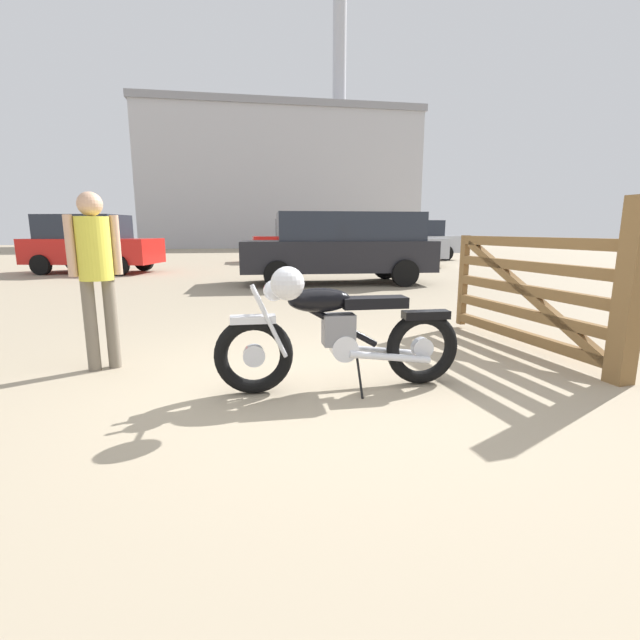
{
  "coord_description": "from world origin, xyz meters",
  "views": [
    {
      "loc": [
        -0.36,
        -3.6,
        1.32
      ],
      "look_at": [
        0.1,
        0.53,
        0.49
      ],
      "focal_mm": 25.29,
      "sensor_mm": 36.0,
      "label": 1
    }
  ],
  "objects": [
    {
      "name": "ground_plane",
      "position": [
        0.0,
        0.0,
        0.0
      ],
      "size": [
        80.0,
        80.0,
        0.0
      ],
      "primitive_type": "plane",
      "color": "gray"
    },
    {
      "name": "vintage_motorcycle",
      "position": [
        0.16,
        -0.02,
        0.49
      ],
      "size": [
        2.08,
        0.73,
        1.07
      ],
      "rotation": [
        0.0,
        0.0,
        3.2
      ],
      "color": "black",
      "rests_on": "ground_plane"
    },
    {
      "name": "timber_gate",
      "position": [
        2.5,
        0.78,
        0.7
      ],
      "size": [
        0.57,
        2.52,
        1.6
      ],
      "rotation": [
        0.0,
        0.0,
        1.75
      ],
      "color": "brown",
      "rests_on": "ground_plane"
    },
    {
      "name": "bystander",
      "position": [
        -1.97,
        0.8,
        1.02
      ],
      "size": [
        0.43,
        0.3,
        1.66
      ],
      "rotation": [
        0.0,
        0.0,
        2.0
      ],
      "color": "#706656",
      "rests_on": "ground_plane"
    },
    {
      "name": "white_estate_far",
      "position": [
        -5.89,
        11.29,
        0.92
      ],
      "size": [
        4.14,
        2.35,
        1.78
      ],
      "rotation": [
        0.0,
        0.0,
        -0.19
      ],
      "color": "black",
      "rests_on": "ground_plane"
    },
    {
      "name": "blue_hatchback_right",
      "position": [
        1.41,
        7.62,
        0.94
      ],
      "size": [
        4.72,
        2.02,
        1.74
      ],
      "rotation": [
        0.0,
        0.0,
        3.16
      ],
      "color": "black",
      "rests_on": "ground_plane"
    },
    {
      "name": "dark_sedan_left",
      "position": [
        4.06,
        13.07,
        0.84
      ],
      "size": [
        4.44,
        2.49,
        1.67
      ],
      "rotation": [
        0.0,
        0.0,
        2.96
      ],
      "color": "black",
      "rests_on": "ground_plane"
    },
    {
      "name": "pale_sedan_back",
      "position": [
        1.01,
        15.79,
        0.92
      ],
      "size": [
        4.01,
        2.05,
        1.78
      ],
      "rotation": [
        0.0,
        0.0,
        3.22
      ],
      "color": "black",
      "rests_on": "ground_plane"
    },
    {
      "name": "silver_sedan_mid",
      "position": [
        5.65,
        16.31,
        0.94
      ],
      "size": [
        4.92,
        2.54,
        1.74
      ],
      "rotation": [
        0.0,
        0.0,
        0.16
      ],
      "color": "black",
      "rests_on": "ground_plane"
    },
    {
      "name": "industrial_building",
      "position": [
        0.55,
        36.25,
        5.28
      ],
      "size": [
        21.93,
        13.47,
        21.0
      ],
      "rotation": [
        0.0,
        0.0,
        0.07
      ],
      "color": "#B2B2B7",
      "rests_on": "ground_plane"
    }
  ]
}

